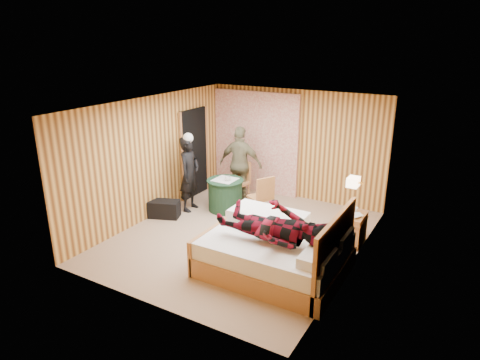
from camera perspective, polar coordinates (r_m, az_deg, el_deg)
The scene contains 23 objects.
floor at distance 8.19m, azimuth 0.09°, elevation -7.53°, with size 4.20×5.00×0.01m, color tan.
ceiling at distance 7.43m, azimuth 0.10°, elevation 10.01°, with size 4.20×5.00×0.01m, color white.
wall_back at distance 9.88m, azimuth 7.41°, elevation 4.70°, with size 4.20×0.02×2.50m, color #EDB95B.
wall_left at distance 8.91m, azimuth -11.69°, elevation 2.89°, with size 0.02×5.00×2.50m, color #EDB95B.
wall_right at distance 6.97m, azimuth 15.23°, elevation -1.92°, with size 0.02×5.00×2.50m, color #EDB95B.
curtain at distance 10.24m, azimuth 2.07°, elevation 5.07°, with size 2.20×0.08×2.40m, color white.
doorway at distance 9.99m, azimuth -6.13°, elevation 3.57°, with size 0.06×0.90×2.05m, color black.
wall_lamp at distance 7.40m, azimuth 14.89°, elevation -0.24°, with size 0.26×0.24×0.16m.
bed at distance 6.98m, azimuth 4.98°, elevation -9.45°, with size 2.19×1.72×1.19m.
nightstand at distance 8.09m, azimuth 14.67°, elevation -6.24°, with size 0.43×0.59×0.57m.
round_table at distance 9.27m, azimuth -1.97°, elevation -1.94°, with size 0.79×0.79×0.70m.
chair_far at distance 9.71m, azimuth 0.03°, elevation 0.23°, with size 0.46×0.46×0.93m.
chair_near at distance 8.74m, azimuth 3.02°, elevation -1.95°, with size 0.58×0.58×0.93m.
duffel_bag at distance 9.10m, azimuth -10.08°, elevation -3.82°, with size 0.63×0.34×0.36m, color black.
sneaker_left at distance 9.14m, azimuth 2.01°, elevation -4.22°, with size 0.26×0.11×0.12m, color silver.
sneaker_right at distance 9.02m, azimuth -1.43°, elevation -4.55°, with size 0.27×0.11×0.12m, color silver.
woman_standing at distance 9.19m, azimuth -6.76°, elevation 0.81°, with size 0.59×0.39×1.63m, color black.
man_at_table at distance 9.64m, azimuth 0.07°, elevation 2.10°, with size 1.01×0.42×1.72m, color #6D6748.
man_on_bed at distance 6.48m, azimuth 4.53°, elevation -5.06°, with size 1.77×0.67×0.86m, color maroon.
book_lower at distance 7.94m, azimuth 14.74°, elevation -4.52°, with size 0.17×0.22×0.02m, color silver.
book_upper at distance 7.93m, azimuth 14.75°, elevation -4.38°, with size 0.16×0.22×0.02m, color silver.
cup_nightstand at distance 8.08m, azimuth 15.12°, elevation -3.83°, with size 0.10×0.10×0.09m, color silver.
cup_table at distance 9.04m, azimuth -1.63°, elevation 0.19°, with size 0.12×0.12×0.10m, color silver.
Camera 1 is at (3.67, -6.35, 3.65)m, focal length 32.00 mm.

